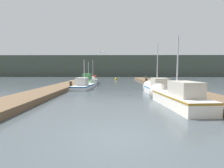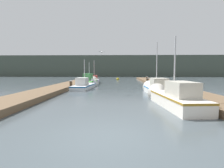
{
  "view_description": "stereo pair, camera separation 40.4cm",
  "coord_description": "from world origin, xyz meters",
  "px_view_note": "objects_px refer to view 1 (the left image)",
  "views": [
    {
      "loc": [
        -0.14,
        -5.32,
        2.1
      ],
      "look_at": [
        -0.32,
        13.97,
        0.56
      ],
      "focal_mm": 28.0,
      "sensor_mm": 36.0,
      "label": 1
    },
    {
      "loc": [
        0.27,
        -5.31,
        2.1
      ],
      "look_at": [
        -0.32,
        13.97,
        0.56
      ],
      "focal_mm": 28.0,
      "sensor_mm": 36.0,
      "label": 2
    }
  ],
  "objects_px": {
    "mooring_piling_2": "(146,80)",
    "mooring_piling_1": "(147,81)",
    "channel_buoy": "(116,79)",
    "fishing_boat_4": "(93,80)",
    "mooring_piling_0": "(182,90)",
    "fishing_boat_3": "(89,81)",
    "fishing_boat_0": "(175,97)",
    "fishing_boat_1": "(156,88)",
    "fishing_boat_2": "(85,85)",
    "seagull_lead": "(102,52)",
    "mooring_piling_3": "(71,85)"
  },
  "relations": [
    {
      "from": "mooring_piling_2",
      "to": "mooring_piling_1",
      "type": "bearing_deg",
      "value": -96.34
    },
    {
      "from": "mooring_piling_2",
      "to": "channel_buoy",
      "type": "bearing_deg",
      "value": 113.67
    },
    {
      "from": "fishing_boat_4",
      "to": "mooring_piling_0",
      "type": "relative_size",
      "value": 3.99
    },
    {
      "from": "fishing_boat_3",
      "to": "fishing_boat_4",
      "type": "xyz_separation_m",
      "value": [
        0.06,
        4.42,
        -0.1
      ]
    },
    {
      "from": "mooring_piling_1",
      "to": "channel_buoy",
      "type": "relative_size",
      "value": 0.86
    },
    {
      "from": "fishing_boat_4",
      "to": "mooring_piling_2",
      "type": "relative_size",
      "value": 4.23
    },
    {
      "from": "fishing_boat_3",
      "to": "mooring_piling_1",
      "type": "relative_size",
      "value": 5.49
    },
    {
      "from": "channel_buoy",
      "to": "fishing_boat_0",
      "type": "bearing_deg",
      "value": -83.28
    },
    {
      "from": "fishing_boat_1",
      "to": "fishing_boat_2",
      "type": "relative_size",
      "value": 0.88
    },
    {
      "from": "fishing_boat_1",
      "to": "mooring_piling_1",
      "type": "relative_size",
      "value": 5.75
    },
    {
      "from": "fishing_boat_3",
      "to": "mooring_piling_1",
      "type": "bearing_deg",
      "value": 8.58
    },
    {
      "from": "mooring_piling_1",
      "to": "mooring_piling_2",
      "type": "height_order",
      "value": "mooring_piling_2"
    },
    {
      "from": "fishing_boat_4",
      "to": "mooring_piling_2",
      "type": "distance_m",
      "value": 8.61
    },
    {
      "from": "seagull_lead",
      "to": "fishing_boat_2",
      "type": "bearing_deg",
      "value": 83.66
    },
    {
      "from": "fishing_boat_4",
      "to": "seagull_lead",
      "type": "height_order",
      "value": "seagull_lead"
    },
    {
      "from": "mooring_piling_2",
      "to": "channel_buoy",
      "type": "relative_size",
      "value": 1.01
    },
    {
      "from": "fishing_boat_2",
      "to": "mooring_piling_3",
      "type": "relative_size",
      "value": 6.39
    },
    {
      "from": "mooring_piling_0",
      "to": "mooring_piling_1",
      "type": "bearing_deg",
      "value": 91.51
    },
    {
      "from": "mooring_piling_0",
      "to": "mooring_piling_1",
      "type": "distance_m",
      "value": 12.25
    },
    {
      "from": "fishing_boat_0",
      "to": "fishing_boat_1",
      "type": "relative_size",
      "value": 1.15
    },
    {
      "from": "fishing_boat_2",
      "to": "mooring_piling_1",
      "type": "bearing_deg",
      "value": 36.32
    },
    {
      "from": "fishing_boat_3",
      "to": "fishing_boat_4",
      "type": "height_order",
      "value": "fishing_boat_4"
    },
    {
      "from": "mooring_piling_0",
      "to": "fishing_boat_3",
      "type": "bearing_deg",
      "value": 127.07
    },
    {
      "from": "fishing_boat_0",
      "to": "mooring_piling_2",
      "type": "height_order",
      "value": "fishing_boat_0"
    },
    {
      "from": "fishing_boat_4",
      "to": "mooring_piling_1",
      "type": "height_order",
      "value": "fishing_boat_4"
    },
    {
      "from": "fishing_boat_2",
      "to": "mooring_piling_0",
      "type": "bearing_deg",
      "value": -35.97
    },
    {
      "from": "mooring_piling_3",
      "to": "mooring_piling_2",
      "type": "bearing_deg",
      "value": 42.65
    },
    {
      "from": "fishing_boat_0",
      "to": "fishing_boat_4",
      "type": "xyz_separation_m",
      "value": [
        -7.16,
        18.45,
        -0.1
      ]
    },
    {
      "from": "fishing_boat_0",
      "to": "fishing_boat_3",
      "type": "height_order",
      "value": "fishing_boat_0"
    },
    {
      "from": "fishing_boat_3",
      "to": "mooring_piling_1",
      "type": "distance_m",
      "value": 8.35
    },
    {
      "from": "mooring_piling_0",
      "to": "seagull_lead",
      "type": "relative_size",
      "value": 2.24
    },
    {
      "from": "fishing_boat_3",
      "to": "fishing_boat_0",
      "type": "bearing_deg",
      "value": -59.85
    },
    {
      "from": "seagull_lead",
      "to": "mooring_piling_3",
      "type": "bearing_deg",
      "value": 108.63
    },
    {
      "from": "fishing_boat_2",
      "to": "channel_buoy",
      "type": "height_order",
      "value": "fishing_boat_2"
    },
    {
      "from": "mooring_piling_1",
      "to": "seagull_lead",
      "type": "distance_m",
      "value": 11.67
    },
    {
      "from": "mooring_piling_3",
      "to": "fishing_boat_3",
      "type": "bearing_deg",
      "value": 79.78
    },
    {
      "from": "fishing_boat_3",
      "to": "fishing_boat_4",
      "type": "relative_size",
      "value": 1.1
    },
    {
      "from": "fishing_boat_4",
      "to": "channel_buoy",
      "type": "xyz_separation_m",
      "value": [
        3.94,
        8.81,
        -0.24
      ]
    },
    {
      "from": "mooring_piling_1",
      "to": "mooring_piling_3",
      "type": "height_order",
      "value": "mooring_piling_3"
    },
    {
      "from": "fishing_boat_1",
      "to": "mooring_piling_1",
      "type": "xyz_separation_m",
      "value": [
        0.89,
        9.4,
        0.02
      ]
    },
    {
      "from": "fishing_boat_4",
      "to": "seagull_lead",
      "type": "xyz_separation_m",
      "value": [
        2.44,
        -13.2,
        3.3
      ]
    },
    {
      "from": "mooring_piling_0",
      "to": "mooring_piling_2",
      "type": "relative_size",
      "value": 1.06
    },
    {
      "from": "mooring_piling_3",
      "to": "channel_buoy",
      "type": "bearing_deg",
      "value": 75.18
    },
    {
      "from": "fishing_boat_0",
      "to": "fishing_boat_1",
      "type": "bearing_deg",
      "value": 83.46
    },
    {
      "from": "mooring_piling_0",
      "to": "channel_buoy",
      "type": "relative_size",
      "value": 1.08
    },
    {
      "from": "fishing_boat_4",
      "to": "mooring_piling_3",
      "type": "bearing_deg",
      "value": -101.48
    },
    {
      "from": "mooring_piling_2",
      "to": "channel_buoy",
      "type": "distance_m",
      "value": 11.3
    },
    {
      "from": "fishing_boat_4",
      "to": "seagull_lead",
      "type": "bearing_deg",
      "value": -84.76
    },
    {
      "from": "mooring_piling_2",
      "to": "fishing_boat_4",
      "type": "bearing_deg",
      "value": 169.74
    },
    {
      "from": "mooring_piling_3",
      "to": "seagull_lead",
      "type": "distance_m",
      "value": 5.57
    }
  ]
}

